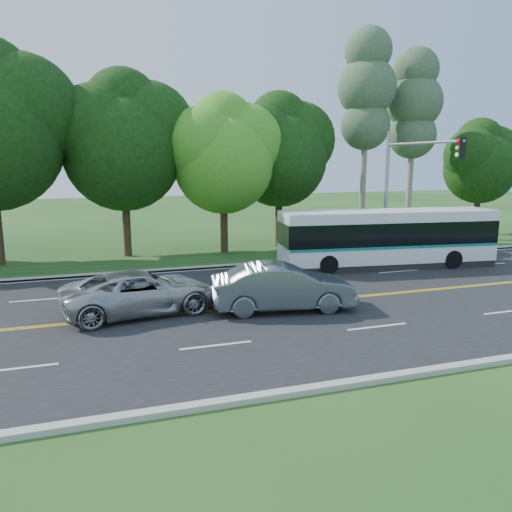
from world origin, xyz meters
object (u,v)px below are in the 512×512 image
object	(u,v)px
traffic_signal	(407,175)
transit_bus	(387,239)
suv	(141,292)
sedan	(283,287)

from	to	relation	value
traffic_signal	transit_bus	world-z (taller)	traffic_signal
transit_bus	suv	bearing A→B (deg)	-155.11
traffic_signal	suv	world-z (taller)	traffic_signal
traffic_signal	suv	bearing A→B (deg)	-161.05
traffic_signal	suv	distance (m)	15.60
transit_bus	suv	world-z (taller)	transit_bus
transit_bus	suv	distance (m)	13.57
sedan	suv	size ratio (longest dim) A/B	0.94
traffic_signal	sedan	bearing A→B (deg)	-146.50
sedan	suv	world-z (taller)	sedan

